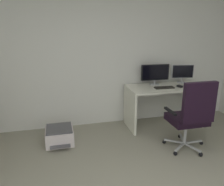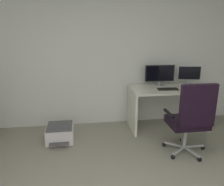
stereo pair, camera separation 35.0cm
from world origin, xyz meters
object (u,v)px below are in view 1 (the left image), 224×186
at_px(keyboard, 164,88).
at_px(printer, 60,135).
at_px(computer_mouse, 180,86).
at_px(monitor_main, 155,73).
at_px(desk, 164,97).
at_px(monitor_secondary, 182,72).
at_px(office_chair, 191,114).

bearing_deg(keyboard, printer, -171.79).
relative_size(computer_mouse, printer, 0.19).
distance_m(monitor_main, printer, 1.99).
distance_m(desk, monitor_secondary, 0.62).
height_order(desk, computer_mouse, computer_mouse).
distance_m(monitor_secondary, keyboard, 0.60).
bearing_deg(keyboard, monitor_secondary, 33.16).
distance_m(computer_mouse, printer, 2.21).
relative_size(desk, computer_mouse, 13.37).
xyz_separation_m(desk, office_chair, (-0.05, -0.95, 0.04)).
bearing_deg(computer_mouse, monitor_secondary, 40.58).
height_order(keyboard, office_chair, office_chair).
height_order(office_chair, printer, office_chair).
bearing_deg(computer_mouse, monitor_main, 127.76).
bearing_deg(printer, office_chair, -21.29).
height_order(monitor_main, computer_mouse, monitor_main).
xyz_separation_m(office_chair, printer, (-1.83, 0.71, -0.46)).
distance_m(desk, office_chair, 0.95).
xyz_separation_m(monitor_secondary, keyboard, (-0.50, -0.28, -0.19)).
height_order(monitor_secondary, office_chair, monitor_secondary).
bearing_deg(printer, monitor_main, 12.98).
xyz_separation_m(desk, printer, (-1.88, -0.23, -0.41)).
height_order(monitor_main, office_chair, monitor_main).
distance_m(desk, monitor_main, 0.47).
bearing_deg(desk, monitor_secondary, 21.84).
xyz_separation_m(monitor_main, keyboard, (0.06, -0.28, -0.20)).
relative_size(monitor_secondary, computer_mouse, 4.15).
xyz_separation_m(keyboard, printer, (-1.82, -0.13, -0.63)).
distance_m(monitor_main, monitor_secondary, 0.56).
bearing_deg(monitor_secondary, desk, -158.16).
relative_size(keyboard, office_chair, 0.31).
bearing_deg(monitor_main, printer, -167.02).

